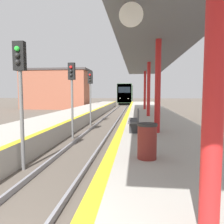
# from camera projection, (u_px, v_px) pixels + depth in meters

# --- Properties ---
(train) EXTENTS (2.90, 16.60, 4.58)m
(train) POSITION_uv_depth(u_px,v_px,m) (126.00, 94.00, 51.19)
(train) COLOR black
(train) RESTS_ON ground
(signal_near) EXTENTS (0.36, 0.31, 4.11)m
(signal_near) POSITION_uv_depth(u_px,v_px,m) (20.00, 81.00, 6.88)
(signal_near) COLOR #595959
(signal_near) RESTS_ON ground
(signal_mid) EXTENTS (0.36, 0.31, 4.11)m
(signal_mid) POSITION_uv_depth(u_px,v_px,m) (72.00, 86.00, 11.70)
(signal_mid) COLOR #595959
(signal_mid) RESTS_ON ground
(signal_far) EXTENTS (0.36, 0.31, 4.11)m
(signal_far) POSITION_uv_depth(u_px,v_px,m) (90.00, 88.00, 16.55)
(signal_far) COLOR #595959
(signal_far) RESTS_ON ground
(station_canopy) EXTENTS (3.37, 26.04, 3.99)m
(station_canopy) POSITION_uv_depth(u_px,v_px,m) (153.00, 54.00, 11.96)
(station_canopy) COLOR red
(station_canopy) RESTS_ON platform_right
(trash_bin) EXTENTS (0.50, 0.50, 0.89)m
(trash_bin) POSITION_uv_depth(u_px,v_px,m) (147.00, 141.00, 5.43)
(trash_bin) COLOR maroon
(trash_bin) RESTS_ON platform_right
(bench) EXTENTS (0.44, 1.56, 0.92)m
(bench) POSITION_uv_depth(u_px,v_px,m) (135.00, 120.00, 9.44)
(bench) COLOR #4C4C51
(bench) RESTS_ON platform_right
(station_building) EXTENTS (10.67, 5.38, 6.19)m
(station_building) POSITION_uv_depth(u_px,v_px,m) (56.00, 89.00, 34.82)
(station_building) COLOR brown
(station_building) RESTS_ON ground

